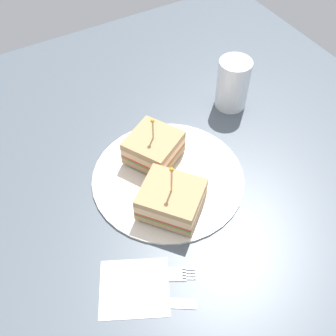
{
  "coord_description": "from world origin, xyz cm",
  "views": [
    {
      "loc": [
        39.05,
        -22.54,
        57.44
      ],
      "look_at": [
        0.0,
        0.0,
        2.9
      ],
      "focal_mm": 43.82,
      "sensor_mm": 36.0,
      "label": 1
    }
  ],
  "objects_px": {
    "plate": "(168,177)",
    "napkin": "(134,288)",
    "knife": "(157,302)",
    "drink_glass": "(232,86)",
    "fork": "(163,274)",
    "sandwich_half_back": "(156,146)",
    "sandwich_half_front": "(171,199)"
  },
  "relations": [
    {
      "from": "plate",
      "to": "napkin",
      "type": "bearing_deg",
      "value": -43.58
    },
    {
      "from": "plate",
      "to": "knife",
      "type": "bearing_deg",
      "value": -33.96
    },
    {
      "from": "drink_glass",
      "to": "knife",
      "type": "bearing_deg",
      "value": -48.84
    },
    {
      "from": "sandwich_half_front",
      "to": "sandwich_half_back",
      "type": "relative_size",
      "value": 1.11
    },
    {
      "from": "plate",
      "to": "drink_glass",
      "type": "xyz_separation_m",
      "value": [
        -0.11,
        0.21,
        0.04
      ]
    },
    {
      "from": "napkin",
      "to": "knife",
      "type": "bearing_deg",
      "value": 26.76
    },
    {
      "from": "napkin",
      "to": "fork",
      "type": "distance_m",
      "value": 0.05
    },
    {
      "from": "napkin",
      "to": "knife",
      "type": "height_order",
      "value": "knife"
    },
    {
      "from": "plate",
      "to": "sandwich_half_front",
      "type": "bearing_deg",
      "value": -25.51
    },
    {
      "from": "plate",
      "to": "sandwich_half_front",
      "type": "xyz_separation_m",
      "value": [
        0.06,
        -0.03,
        0.03
      ]
    },
    {
      "from": "sandwich_half_front",
      "to": "fork",
      "type": "relative_size",
      "value": 1.09
    },
    {
      "from": "drink_glass",
      "to": "fork",
      "type": "height_order",
      "value": "drink_glass"
    },
    {
      "from": "sandwich_half_back",
      "to": "drink_glass",
      "type": "relative_size",
      "value": 1.1
    },
    {
      "from": "plate",
      "to": "fork",
      "type": "height_order",
      "value": "plate"
    },
    {
      "from": "drink_glass",
      "to": "napkin",
      "type": "relative_size",
      "value": 1.04
    },
    {
      "from": "plate",
      "to": "sandwich_half_back",
      "type": "bearing_deg",
      "value": 174.78
    },
    {
      "from": "napkin",
      "to": "knife",
      "type": "xyz_separation_m",
      "value": [
        0.04,
        0.02,
        0.0
      ]
    },
    {
      "from": "napkin",
      "to": "drink_glass",
      "type": "bearing_deg",
      "value": 126.09
    },
    {
      "from": "plate",
      "to": "fork",
      "type": "xyz_separation_m",
      "value": [
        0.15,
        -0.1,
        -0.0
      ]
    },
    {
      "from": "napkin",
      "to": "knife",
      "type": "distance_m",
      "value": 0.04
    },
    {
      "from": "sandwich_half_back",
      "to": "fork",
      "type": "distance_m",
      "value": 0.23
    },
    {
      "from": "fork",
      "to": "drink_glass",
      "type": "bearing_deg",
      "value": 130.25
    },
    {
      "from": "sandwich_half_back",
      "to": "fork",
      "type": "xyz_separation_m",
      "value": [
        0.21,
        -0.1,
        -0.03
      ]
    },
    {
      "from": "sandwich_half_back",
      "to": "drink_glass",
      "type": "height_order",
      "value": "drink_glass"
    },
    {
      "from": "sandwich_half_back",
      "to": "knife",
      "type": "relative_size",
      "value": 1.0
    },
    {
      "from": "plate",
      "to": "napkin",
      "type": "height_order",
      "value": "plate"
    },
    {
      "from": "sandwich_half_front",
      "to": "plate",
      "type": "bearing_deg",
      "value": 154.49
    },
    {
      "from": "fork",
      "to": "knife",
      "type": "distance_m",
      "value": 0.04
    },
    {
      "from": "sandwich_half_back",
      "to": "fork",
      "type": "bearing_deg",
      "value": -26.56
    },
    {
      "from": "fork",
      "to": "plate",
      "type": "bearing_deg",
      "value": 147.53
    },
    {
      "from": "knife",
      "to": "drink_glass",
      "type": "bearing_deg",
      "value": 131.16
    },
    {
      "from": "sandwich_half_back",
      "to": "drink_glass",
      "type": "distance_m",
      "value": 0.21
    }
  ]
}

